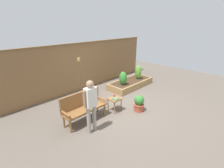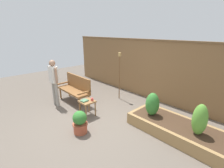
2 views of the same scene
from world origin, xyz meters
name	(u,v)px [view 1 (image 1 of 2)]	position (x,y,z in m)	size (l,w,h in m)	color
ground_plane	(123,107)	(0.00, 0.00, 0.00)	(14.00, 14.00, 0.00)	#60564C
fence_back	(80,67)	(0.00, 2.60, 1.09)	(8.40, 0.14, 2.16)	brown
garden_bench	(83,105)	(-1.52, 0.38, 0.54)	(1.44, 0.48, 0.94)	brown
side_table	(115,100)	(-0.39, 0.08, 0.40)	(0.40, 0.40, 0.48)	olive
cup_on_table	(114,95)	(-0.29, 0.20, 0.52)	(0.11, 0.07, 0.08)	#CC4C47
book_on_table	(115,99)	(-0.42, 0.01, 0.50)	(0.17, 0.19, 0.04)	#4C7A56
potted_boxwood	(139,103)	(0.20, -0.55, 0.30)	(0.38, 0.38, 0.59)	#A84C33
raised_planter_bed	(131,83)	(1.89, 1.14, 0.15)	(2.40, 1.00, 0.30)	#997547
shrub_near_bench	(123,78)	(1.20, 1.05, 0.61)	(0.35, 0.35, 0.62)	brown
shrub_far_corner	(138,72)	(2.36, 1.05, 0.65)	(0.30, 0.30, 0.71)	brown
tiki_torch	(80,72)	(-0.66, 1.70, 1.18)	(0.10, 0.10, 1.72)	brown
person_by_bench	(91,102)	(-1.72, -0.27, 0.93)	(0.47, 0.20, 1.56)	gray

